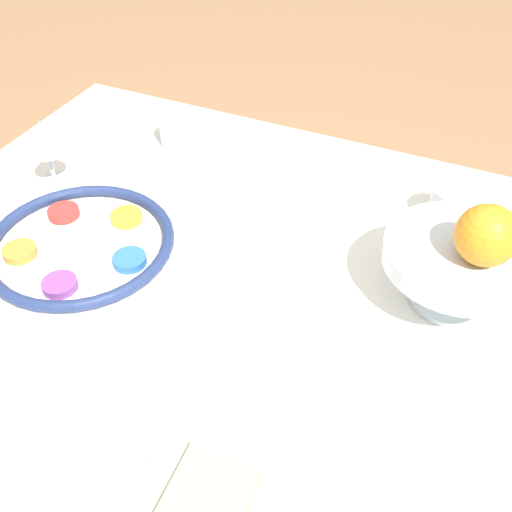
# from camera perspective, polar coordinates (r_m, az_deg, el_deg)

# --- Properties ---
(dining_table) EXTENTS (1.22, 1.04, 0.76)m
(dining_table) POSITION_cam_1_polar(r_m,az_deg,el_deg) (1.24, -2.51, -15.88)
(dining_table) COLOR white
(dining_table) RESTS_ON ground_plane
(seder_plate) EXTENTS (0.31, 0.31, 0.03)m
(seder_plate) POSITION_cam_1_polar(r_m,az_deg,el_deg) (1.04, -16.37, 1.04)
(seder_plate) COLOR silver
(seder_plate) RESTS_ON dining_table
(wine_glass) EXTENTS (0.06, 0.06, 0.13)m
(wine_glass) POSITION_cam_1_polar(r_m,az_deg,el_deg) (1.18, -19.53, 10.38)
(wine_glass) COLOR silver
(wine_glass) RESTS_ON dining_table
(fruit_stand) EXTENTS (0.22, 0.22, 0.11)m
(fruit_stand) POSITION_cam_1_polar(r_m,az_deg,el_deg) (0.92, 18.64, -0.29)
(fruit_stand) COLOR silver
(fruit_stand) RESTS_ON dining_table
(orange_fruit) EXTENTS (0.09, 0.09, 0.09)m
(orange_fruit) POSITION_cam_1_polar(r_m,az_deg,el_deg) (0.87, 21.13, 1.85)
(orange_fruit) COLOR orange
(orange_fruit) RESTS_ON fruit_stand
(bread_plate) EXTENTS (0.18, 0.18, 0.02)m
(bread_plate) POSITION_cam_1_polar(r_m,az_deg,el_deg) (0.74, -4.41, -21.91)
(bread_plate) COLOR beige
(bread_plate) RESTS_ON dining_table
(napkin_roll) EXTENTS (0.17, 0.05, 0.04)m
(napkin_roll) POSITION_cam_1_polar(r_m,az_deg,el_deg) (0.83, -16.48, -12.08)
(napkin_roll) COLOR white
(napkin_roll) RESTS_ON dining_table
(cup_near) EXTENTS (0.08, 0.08, 0.07)m
(cup_near) POSITION_cam_1_polar(r_m,az_deg,el_deg) (1.28, -7.44, 11.86)
(cup_near) COLOR silver
(cup_near) RESTS_ON dining_table
(cup_mid) EXTENTS (0.08, 0.08, 0.07)m
(cup_mid) POSITION_cam_1_polar(r_m,az_deg,el_deg) (1.11, 18.04, 4.56)
(cup_mid) COLOR silver
(cup_mid) RESTS_ON dining_table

